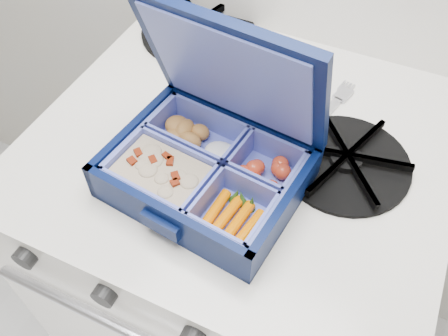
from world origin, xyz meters
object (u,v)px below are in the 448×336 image
at_px(bento_box, 206,172).
at_px(fork, 312,128).
at_px(stove, 242,268).
at_px(burner_grate, 346,158).

height_order(bento_box, fork, bento_box).
relative_size(stove, burner_grate, 4.96).
xyz_separation_m(bento_box, fork, (0.09, 0.15, -0.02)).
xyz_separation_m(bento_box, burner_grate, (0.15, 0.11, -0.01)).
distance_m(stove, bento_box, 0.46).
height_order(stove, burner_grate, burner_grate).
xyz_separation_m(stove, fork, (0.08, 0.03, 0.42)).
bearing_deg(bento_box, fork, 65.89).
height_order(burner_grate, fork, burner_grate).
relative_size(burner_grate, fork, 0.92).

